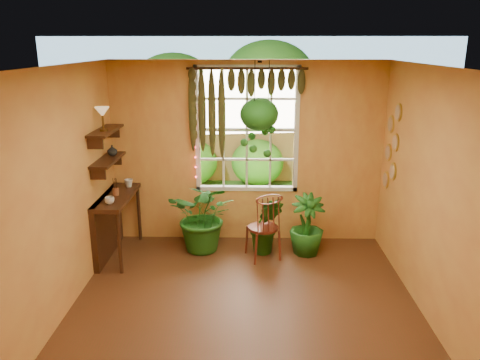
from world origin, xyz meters
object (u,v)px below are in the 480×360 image
Objects in this scene: potted_plant_left at (205,216)px; hanging_basket at (259,118)px; counter_ledge at (110,218)px; windsor_chair at (264,236)px; potted_plant_mid at (266,225)px.

potted_plant_left is 0.80× the size of hanging_basket.
windsor_chair reaches higher than counter_ledge.
windsor_chair reaches higher than potted_plant_mid.
windsor_chair is 1.65m from hanging_basket.
windsor_chair is at bearing -1.39° from counter_ledge.
counter_ledge is 0.90× the size of hanging_basket.
counter_ledge is at bearing -176.97° from potted_plant_mid.
hanging_basket is (0.77, 0.21, 1.39)m from potted_plant_left.
windsor_chair is 1.32× the size of potted_plant_mid.
windsor_chair is 1.07× the size of potted_plant_left.
hanging_basket is (2.08, 0.40, 1.36)m from counter_ledge.
windsor_chair is 0.20m from potted_plant_mid.
hanging_basket is at bearing 14.88° from potted_plant_left.
potted_plant_left is at bearing 142.76° from windsor_chair.
windsor_chair is (2.16, -0.05, -0.22)m from counter_ledge.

